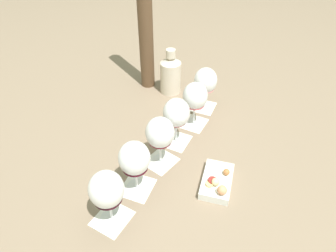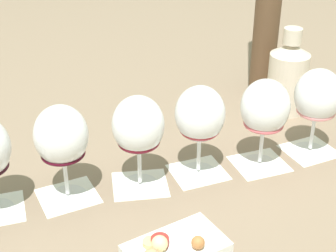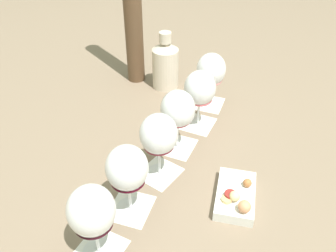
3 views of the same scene
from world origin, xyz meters
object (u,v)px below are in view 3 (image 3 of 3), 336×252
at_px(snack_dish, 236,196).
at_px(wine_glass_1, 200,90).
at_px(wine_glass_2, 178,112).
at_px(wine_glass_5, 92,213).
at_px(wine_glass_3, 159,137).
at_px(wine_glass_0, 211,72).
at_px(wine_glass_4, 127,170).
at_px(ceramic_vase, 165,64).

bearing_deg(snack_dish, wine_glass_1, -107.65).
height_order(wine_glass_2, wine_glass_5, same).
bearing_deg(wine_glass_3, wine_glass_0, -145.56).
bearing_deg(wine_glass_3, snack_dish, 122.52).
xyz_separation_m(wine_glass_4, snack_dish, (-0.22, 0.10, -0.10)).
height_order(wine_glass_0, wine_glass_3, same).
height_order(wine_glass_2, wine_glass_3, same).
relative_size(wine_glass_0, wine_glass_5, 1.00).
relative_size(wine_glass_0, wine_glass_3, 1.00).
bearing_deg(wine_glass_2, wine_glass_5, 33.50).
height_order(wine_glass_0, ceramic_vase, ceramic_vase).
bearing_deg(wine_glass_5, snack_dish, 174.22).
relative_size(wine_glass_0, wine_glass_1, 1.00).
relative_size(wine_glass_0, wine_glass_4, 1.00).
bearing_deg(wine_glass_4, wine_glass_2, -146.82).
distance_m(wine_glass_2, snack_dish, 0.26).
distance_m(wine_glass_2, wine_glass_4, 0.25).
bearing_deg(wine_glass_1, wine_glass_0, -140.78).
bearing_deg(ceramic_vase, snack_dish, 77.23).
height_order(wine_glass_5, ceramic_vase, ceramic_vase).
distance_m(wine_glass_0, ceramic_vase, 0.19).
distance_m(wine_glass_3, ceramic_vase, 0.45).
bearing_deg(wine_glass_1, wine_glass_5, 32.26).
height_order(wine_glass_2, ceramic_vase, ceramic_vase).
distance_m(wine_glass_3, wine_glass_5, 0.26).
height_order(wine_glass_3, wine_glass_5, same).
xyz_separation_m(wine_glass_3, wine_glass_4, (0.11, 0.07, 0.00)).
bearing_deg(wine_glass_1, wine_glass_2, 28.59).
height_order(wine_glass_4, ceramic_vase, ceramic_vase).
relative_size(wine_glass_2, snack_dish, 1.05).
bearing_deg(wine_glass_4, wine_glass_3, -149.11).
distance_m(wine_glass_3, snack_dish, 0.23).
height_order(wine_glass_0, wine_glass_4, same).
bearing_deg(wine_glass_0, wine_glass_4, 33.49).
xyz_separation_m(ceramic_vase, snack_dish, (0.12, 0.55, -0.07)).
height_order(wine_glass_2, wine_glass_4, same).
relative_size(wine_glass_4, snack_dish, 1.05).
distance_m(wine_glass_0, snack_dish, 0.43).
distance_m(wine_glass_1, ceramic_vase, 0.25).
height_order(wine_glass_0, snack_dish, wine_glass_0).
xyz_separation_m(wine_glass_1, snack_dish, (0.10, 0.30, -0.10)).
bearing_deg(wine_glass_0, wine_glass_5, 33.62).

